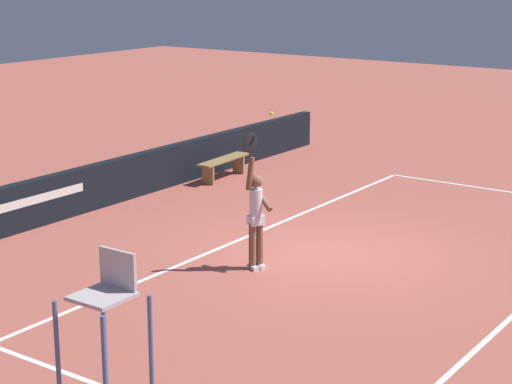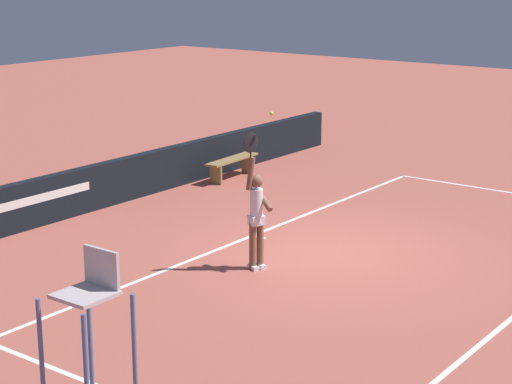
# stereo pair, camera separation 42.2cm
# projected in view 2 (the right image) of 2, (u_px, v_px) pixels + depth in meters

# --- Properties ---
(ground_plane) EXTENTS (60.00, 60.00, 0.00)m
(ground_plane) POSITION_uv_depth(u_px,v_px,m) (329.00, 252.00, 16.09)
(ground_plane) COLOR #A85345
(court_lines) EXTENTS (12.46, 5.64, 0.00)m
(court_lines) POSITION_uv_depth(u_px,v_px,m) (379.00, 263.00, 15.50)
(court_lines) COLOR white
(court_lines) RESTS_ON ground
(back_wall) EXTENTS (16.47, 0.24, 0.96)m
(back_wall) POSITION_uv_depth(u_px,v_px,m) (111.00, 183.00, 19.21)
(back_wall) COLOR black
(back_wall) RESTS_ON ground
(tennis_player) EXTENTS (0.47, 0.48, 2.40)m
(tennis_player) POSITION_uv_depth(u_px,v_px,m) (256.00, 213.00, 15.00)
(tennis_player) COLOR brown
(tennis_player) RESTS_ON ground
(tennis_ball) EXTENTS (0.07, 0.07, 0.07)m
(tennis_ball) POSITION_uv_depth(u_px,v_px,m) (272.00, 114.00, 14.54)
(tennis_ball) COLOR #CEE52F
(umpire_chair) EXTENTS (0.71, 0.71, 2.32)m
(umpire_chair) POSITION_uv_depth(u_px,v_px,m) (91.00, 334.00, 8.94)
(umpire_chair) COLOR #476091
(umpire_chair) RESTS_ON ground
(courtside_bench_near) EXTENTS (1.80, 0.48, 0.51)m
(courtside_bench_near) POSITION_uv_depth(u_px,v_px,m) (232.00, 163.00, 21.53)
(courtside_bench_near) COLOR olive
(courtside_bench_near) RESTS_ON ground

